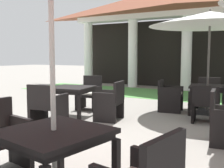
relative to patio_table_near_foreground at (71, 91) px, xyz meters
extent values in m
plane|color=gray|center=(1.06, -2.34, -0.62)|extent=(60.00, 60.00, 0.00)
cylinder|color=white|center=(-3.93, 6.51, 0.92)|extent=(0.43, 0.43, 3.09)
cylinder|color=white|center=(-1.44, 6.51, 0.92)|extent=(0.43, 0.43, 3.09)
cylinder|color=white|center=(1.06, 6.51, 0.92)|extent=(0.43, 0.43, 3.09)
cube|color=white|center=(1.06, 6.51, 2.59)|extent=(10.78, 0.70, 0.24)
cube|color=black|center=(1.06, 7.41, 0.92)|extent=(10.58, 0.16, 3.09)
cube|color=#519347|center=(1.06, 4.79, -0.62)|extent=(12.98, 2.78, 0.01)
cube|color=black|center=(0.00, 0.00, 0.08)|extent=(1.05, 1.05, 0.05)
cube|color=black|center=(0.00, 0.00, 0.01)|extent=(0.97, 0.97, 0.08)
cube|color=black|center=(-0.36, -0.49, -0.33)|extent=(0.08, 0.08, 0.59)
cube|color=black|center=(0.49, -0.36, -0.33)|extent=(0.08, 0.08, 0.59)
cube|color=black|center=(-0.49, 0.36, -0.33)|extent=(0.08, 0.08, 0.59)
cube|color=black|center=(0.36, 0.49, -0.33)|extent=(0.08, 0.08, 0.59)
cube|color=black|center=(-0.15, 0.95, -0.23)|extent=(0.62, 0.63, 0.07)
cube|color=silver|center=(-0.15, 0.95, -0.17)|extent=(0.57, 0.58, 0.05)
cube|color=black|center=(-0.19, 1.21, 0.04)|extent=(0.55, 0.14, 0.48)
cube|color=black|center=(0.10, 0.99, -0.31)|extent=(0.14, 0.56, 0.63)
cube|color=black|center=(-0.40, 0.91, -0.31)|extent=(0.14, 0.56, 0.63)
cube|color=black|center=(0.13, 0.74, -0.45)|extent=(0.06, 0.06, 0.36)
cube|color=black|center=(-0.35, 0.67, -0.45)|extent=(0.06, 0.06, 0.36)
cube|color=black|center=(0.06, 1.24, -0.45)|extent=(0.06, 0.06, 0.36)
cube|color=black|center=(-0.43, 1.16, -0.45)|extent=(0.06, 0.06, 0.36)
cube|color=black|center=(0.95, 0.15, -0.22)|extent=(0.61, 0.66, 0.07)
cube|color=silver|center=(0.95, 0.15, -0.16)|extent=(0.57, 0.61, 0.05)
cube|color=black|center=(1.20, 0.18, 0.04)|extent=(0.15, 0.59, 0.45)
cube|color=black|center=(0.99, -0.12, -0.30)|extent=(0.53, 0.14, 0.66)
cube|color=black|center=(0.91, 0.42, -0.30)|extent=(0.53, 0.14, 0.66)
cube|color=black|center=(0.76, -0.15, -0.44)|extent=(0.06, 0.06, 0.37)
cube|color=black|center=(0.68, 0.37, -0.44)|extent=(0.06, 0.06, 0.37)
cube|color=black|center=(1.23, -0.08, -0.44)|extent=(0.06, 0.06, 0.37)
cube|color=black|center=(1.15, 0.44, -0.44)|extent=(0.06, 0.06, 0.37)
cube|color=black|center=(0.15, -0.95, -0.20)|extent=(0.69, 0.65, 0.07)
cube|color=silver|center=(0.15, -0.95, -0.14)|extent=(0.64, 0.60, 0.05)
cube|color=black|center=(0.19, -1.21, 0.05)|extent=(0.62, 0.15, 0.43)
cube|color=black|center=(-0.14, -1.00, -0.29)|extent=(0.14, 0.57, 0.68)
cube|color=black|center=(0.43, -0.91, -0.29)|extent=(0.14, 0.57, 0.68)
cube|color=black|center=(-0.17, -0.74, -0.43)|extent=(0.06, 0.06, 0.39)
cube|color=black|center=(0.38, -0.66, -0.43)|extent=(0.06, 0.06, 0.39)
cube|color=black|center=(-0.09, -1.25, -0.43)|extent=(0.06, 0.06, 0.39)
cube|color=black|center=(0.46, -1.16, -0.43)|extent=(0.06, 0.06, 0.39)
cube|color=black|center=(3.29, -0.46, 0.05)|extent=(0.12, 0.53, 0.45)
cube|color=black|center=(3.27, -0.23, -0.44)|extent=(0.06, 0.06, 0.38)
cube|color=black|center=(3.32, -0.69, -0.44)|extent=(0.06, 0.06, 0.38)
cube|color=black|center=(2.78, 1.92, 0.07)|extent=(0.96, 0.96, 0.05)
cube|color=black|center=(2.78, 1.92, 0.01)|extent=(0.88, 0.88, 0.08)
cube|color=black|center=(2.45, 1.48, -0.33)|extent=(0.08, 0.08, 0.59)
cube|color=black|center=(3.22, 1.59, -0.33)|extent=(0.08, 0.08, 0.59)
cube|color=black|center=(2.34, 2.25, -0.33)|extent=(0.08, 0.08, 0.59)
cube|color=black|center=(3.10, 2.36, -0.33)|extent=(0.08, 0.08, 0.59)
cube|color=#2D2D2D|center=(2.78, 1.92, -0.58)|extent=(0.46, 0.46, 0.09)
cylinder|color=#4C4742|center=(2.78, 1.92, 0.54)|extent=(0.05, 0.05, 2.32)
cone|color=white|center=(2.78, 1.92, 1.73)|extent=(2.97, 2.97, 0.35)
sphere|color=#4C4742|center=(2.78, 1.92, 1.94)|extent=(0.06, 0.06, 0.06)
cube|color=black|center=(1.88, 1.79, -0.20)|extent=(0.65, 0.60, 0.07)
cube|color=silver|center=(1.88, 1.79, -0.14)|extent=(0.59, 0.55, 0.05)
cube|color=black|center=(1.61, 1.75, 0.01)|extent=(0.13, 0.52, 0.36)
cube|color=black|center=(1.85, 2.03, -0.30)|extent=(0.58, 0.14, 0.65)
cube|color=black|center=(1.91, 1.55, -0.30)|extent=(0.58, 0.14, 0.65)
cube|color=black|center=(2.10, 2.06, -0.43)|extent=(0.06, 0.06, 0.39)
cube|color=black|center=(2.17, 1.60, -0.43)|extent=(0.06, 0.06, 0.39)
cube|color=black|center=(1.59, 1.98, -0.43)|extent=(0.06, 0.06, 0.39)
cube|color=black|center=(1.66, 1.52, -0.43)|extent=(0.06, 0.06, 0.39)
cube|color=black|center=(2.65, 2.81, -0.19)|extent=(0.67, 0.65, 0.07)
cube|color=silver|center=(2.65, 2.81, -0.13)|extent=(0.62, 0.60, 0.05)
cube|color=black|center=(2.61, 3.08, 0.03)|extent=(0.60, 0.14, 0.37)
cube|color=black|center=(2.92, 2.85, -0.29)|extent=(0.14, 0.58, 0.66)
cube|color=black|center=(2.37, 2.77, -0.29)|extent=(0.14, 0.58, 0.66)
cube|color=black|center=(2.95, 2.60, -0.43)|extent=(0.06, 0.06, 0.40)
cube|color=black|center=(2.41, 2.52, -0.43)|extent=(0.06, 0.06, 0.40)
cube|color=black|center=(2.88, 3.11, -0.43)|extent=(0.06, 0.06, 0.40)
cube|color=black|center=(2.34, 3.03, -0.43)|extent=(0.06, 0.06, 0.40)
cube|color=black|center=(2.90, 1.02, -0.21)|extent=(0.61, 0.63, 0.07)
cube|color=silver|center=(2.90, 1.02, -0.15)|extent=(0.56, 0.58, 0.05)
cube|color=black|center=(2.94, 0.77, 0.01)|extent=(0.54, 0.14, 0.37)
cube|color=black|center=(2.66, 0.99, -0.30)|extent=(0.14, 0.56, 0.64)
cube|color=black|center=(3.15, 1.06, -0.30)|extent=(0.14, 0.56, 0.64)
cube|color=black|center=(2.63, 1.24, -0.43)|extent=(0.06, 0.06, 0.38)
cube|color=black|center=(3.11, 1.31, -0.43)|extent=(0.06, 0.06, 0.38)
cube|color=black|center=(2.70, 0.74, -0.43)|extent=(0.06, 0.06, 0.38)
cube|color=black|center=(3.18, 0.81, -0.43)|extent=(0.06, 0.06, 0.38)
cube|color=black|center=(2.20, -3.12, 0.07)|extent=(1.12, 1.12, 0.05)
cube|color=black|center=(2.20, -3.12, 0.01)|extent=(1.03, 1.03, 0.06)
cube|color=black|center=(1.84, -2.60, -0.32)|extent=(0.08, 0.08, 0.61)
cube|color=black|center=(2.72, -2.76, -0.32)|extent=(0.08, 0.08, 0.61)
cylinder|color=beige|center=(2.20, -3.12, 0.63)|extent=(0.05, 0.05, 2.50)
cube|color=black|center=(3.43, -3.34, 0.03)|extent=(0.16, 0.58, 0.47)
cube|color=black|center=(1.19, -2.94, -0.21)|extent=(0.60, 0.64, 0.07)
cube|color=silver|center=(1.19, -2.94, -0.15)|extent=(0.55, 0.58, 0.05)
cube|color=black|center=(1.24, -2.69, -0.29)|extent=(0.52, 0.15, 0.66)
cube|color=black|center=(1.46, -2.74, -0.44)|extent=(0.06, 0.06, 0.38)
cube|color=black|center=(1.01, -2.66, -0.44)|extent=(0.06, 0.06, 0.38)
camera|label=1|loc=(4.04, -5.19, 0.84)|focal=44.16mm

